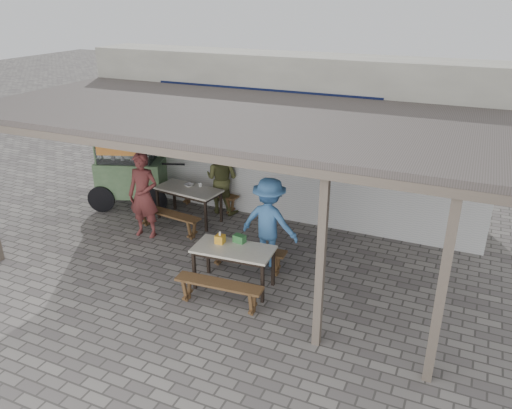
{
  "coord_description": "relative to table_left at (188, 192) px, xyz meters",
  "views": [
    {
      "loc": [
        3.95,
        -6.6,
        4.66
      ],
      "look_at": [
        0.59,
        0.9,
        1.18
      ],
      "focal_mm": 35.0,
      "sensor_mm": 36.0,
      "label": 1
    }
  ],
  "objects": [
    {
      "name": "patron_right_table",
      "position": [
        2.36,
        -1.07,
        0.17
      ],
      "size": [
        1.12,
        0.68,
        1.69
      ],
      "primitive_type": "imported",
      "rotation": [
        0.0,
        0.0,
        3.09
      ],
      "color": "#4278B8",
      "rests_on": "ground"
    },
    {
      "name": "back_wall",
      "position": [
        1.54,
        1.54,
        1.05
      ],
      "size": [
        9.0,
        1.28,
        3.5
      ],
      "color": "beige",
      "rests_on": "ground"
    },
    {
      "name": "condiment_bowl",
      "position": [
        -0.06,
        0.13,
        0.1
      ],
      "size": [
        0.25,
        0.25,
        0.05
      ],
      "primitive_type": "imported",
      "rotation": [
        0.0,
        0.0,
        -0.29
      ],
      "color": "silver",
      "rests_on": "table_left"
    },
    {
      "name": "bench_right_wall",
      "position": [
        2.09,
        -1.44,
        -0.33
      ],
      "size": [
        1.46,
        0.39,
        0.45
      ],
      "rotation": [
        0.0,
        0.0,
        0.07
      ],
      "color": "brown",
      "rests_on": "ground"
    },
    {
      "name": "warung_roof",
      "position": [
        1.55,
        -1.14,
        2.04
      ],
      "size": [
        9.0,
        4.21,
        2.81
      ],
      "color": "#504744",
      "rests_on": "ground"
    },
    {
      "name": "bench_left_wall",
      "position": [
        0.09,
        0.7,
        -0.33
      ],
      "size": [
        1.57,
        0.47,
        0.45
      ],
      "rotation": [
        0.0,
        0.0,
        -0.13
      ],
      "color": "brown",
      "rests_on": "ground"
    },
    {
      "name": "table_left",
      "position": [
        0.0,
        0.0,
        0.0
      ],
      "size": [
        1.52,
        0.85,
        0.75
      ],
      "rotation": [
        0.0,
        0.0,
        -0.13
      ],
      "color": "beige",
      "rests_on": "ground"
    },
    {
      "name": "patron_street_side",
      "position": [
        -0.43,
        -1.02,
        0.22
      ],
      "size": [
        0.7,
        0.5,
        1.79
      ],
      "primitive_type": "imported",
      "rotation": [
        0.0,
        0.0,
        0.11
      ],
      "color": "brown",
      "rests_on": "ground"
    },
    {
      "name": "table_right",
      "position": [
        2.13,
        -2.07,
        -0.0
      ],
      "size": [
        1.39,
        0.77,
        0.75
      ],
      "rotation": [
        0.0,
        0.0,
        0.07
      ],
      "color": "beige",
      "rests_on": "ground"
    },
    {
      "name": "donation_box",
      "position": [
        2.13,
        -1.83,
        0.15
      ],
      "size": [
        0.22,
        0.16,
        0.13
      ],
      "primitive_type": "cube",
      "rotation": [
        0.0,
        0.0,
        -0.13
      ],
      "color": "#34753B",
      "rests_on": "table_right"
    },
    {
      "name": "bench_right_street",
      "position": [
        2.18,
        -2.7,
        -0.33
      ],
      "size": [
        1.46,
        0.39,
        0.45
      ],
      "rotation": [
        0.0,
        0.0,
        0.07
      ],
      "color": "brown",
      "rests_on": "ground"
    },
    {
      "name": "bench_left_street",
      "position": [
        -0.09,
        -0.7,
        -0.33
      ],
      "size": [
        1.57,
        0.47,
        0.45
      ],
      "rotation": [
        0.0,
        0.0,
        -0.13
      ],
      "color": "brown",
      "rests_on": "ground"
    },
    {
      "name": "patron_wall_side",
      "position": [
        0.45,
        0.71,
        0.13
      ],
      "size": [
        0.8,
        0.63,
        1.61
      ],
      "primitive_type": "imported",
      "rotation": [
        0.0,
        0.0,
        3.12
      ],
      "color": "brown",
      "rests_on": "ground"
    },
    {
      "name": "tissue_box",
      "position": [
        1.84,
        -2.0,
        0.15
      ],
      "size": [
        0.15,
        0.15,
        0.15
      ],
      "primitive_type": "cube",
      "rotation": [
        0.0,
        0.0,
        0.04
      ],
      "color": "gold",
      "rests_on": "table_right"
    },
    {
      "name": "vendor_cart",
      "position": [
        -1.65,
        0.14,
        0.28
      ],
      "size": [
        2.06,
        1.36,
        1.75
      ],
      "rotation": [
        0.0,
        0.0,
        0.35
      ],
      "color": "#6A8B5D",
      "rests_on": "ground"
    },
    {
      "name": "ground",
      "position": [
        1.54,
        -2.04,
        -0.67
      ],
      "size": [
        60.0,
        60.0,
        0.0
      ],
      "primitive_type": "plane",
      "color": "slate",
      "rests_on": "ground"
    },
    {
      "name": "condiment_jar",
      "position": [
        0.18,
        0.22,
        0.12
      ],
      "size": [
        0.08,
        0.08,
        0.09
      ],
      "primitive_type": "cylinder",
      "color": "silver",
      "rests_on": "table_left"
    }
  ]
}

